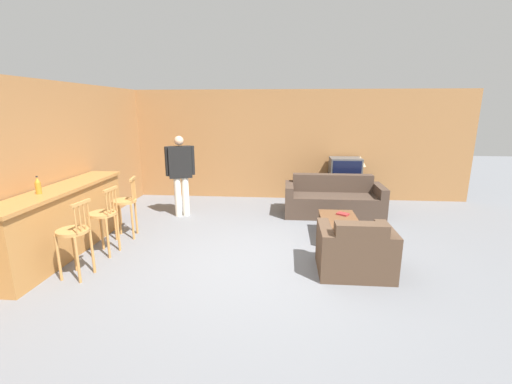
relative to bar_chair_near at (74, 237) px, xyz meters
name	(u,v)px	position (x,y,z in m)	size (l,w,h in m)	color
ground_plane	(258,263)	(2.34, 0.62, -0.57)	(24.00, 24.00, 0.00)	slate
wall_back	(270,145)	(2.34, 4.36, 0.73)	(9.40, 0.08, 2.60)	#9E6B3D
wall_left	(84,157)	(-0.96, 1.99, 0.73)	(0.08, 8.74, 2.60)	#9E6B3D
bar_counter	(64,221)	(-0.63, 0.72, -0.05)	(0.55, 2.73, 1.03)	#A87038
bar_chair_near	(74,237)	(0.00, 0.00, 0.00)	(0.45, 0.45, 1.05)	#B77F42
bar_chair_mid	(104,219)	(0.00, 0.74, 0.00)	(0.43, 0.43, 1.05)	#B77F42
bar_chair_far	(125,205)	(0.00, 1.46, 0.00)	(0.47, 0.47, 1.05)	#B77F42
couch_far	(333,201)	(3.72, 3.05, -0.27)	(2.00, 0.82, 0.81)	#423328
armchair_near	(355,252)	(3.66, 0.43, -0.26)	(0.97, 0.78, 0.79)	#4C3828
coffee_table	(339,221)	(3.64, 1.68, -0.25)	(0.61, 1.02, 0.36)	brown
tv_unit	(344,191)	(4.09, 4.01, -0.28)	(0.96, 0.46, 0.58)	black
tv	(345,168)	(4.09, 4.00, 0.26)	(0.70, 0.51, 0.48)	#4C4C4C
bottle	(38,186)	(-0.67, 0.36, 0.58)	(0.07, 0.07, 0.25)	#B27A23
book_on_table	(343,214)	(3.73, 1.88, -0.19)	(0.24, 0.22, 0.03)	maroon
table_lamp	(360,162)	(4.41, 4.01, 0.41)	(0.28, 0.28, 0.53)	brown
person_by_window	(181,172)	(0.60, 2.71, 0.36)	(0.55, 0.33, 1.64)	silver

